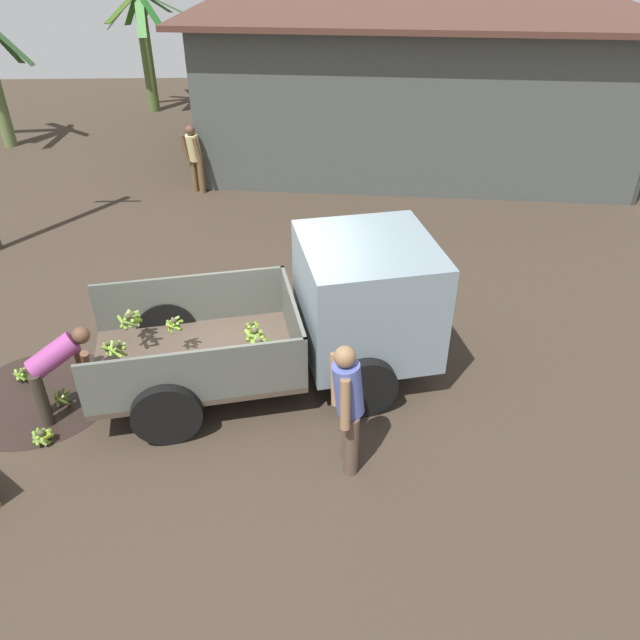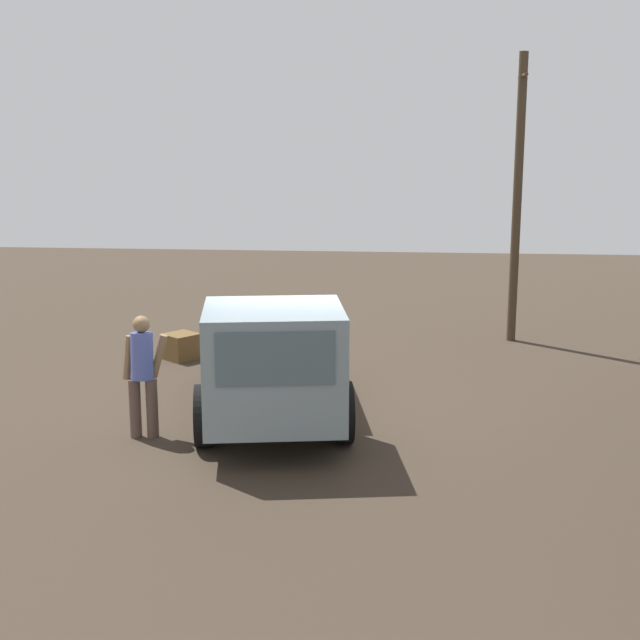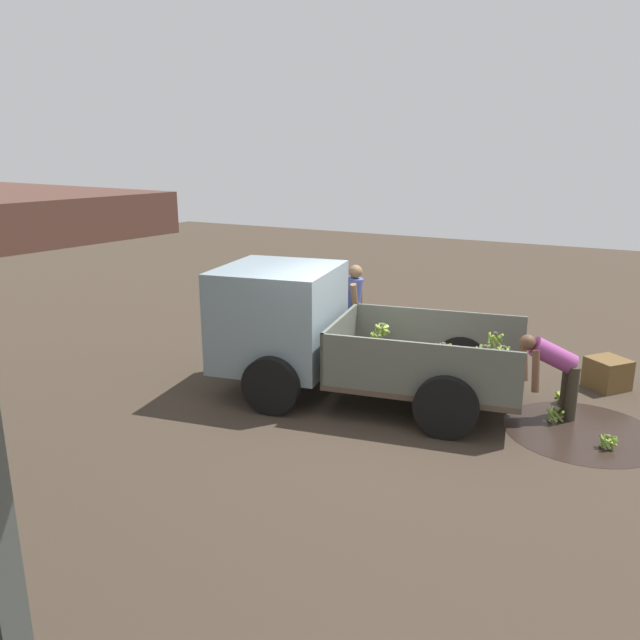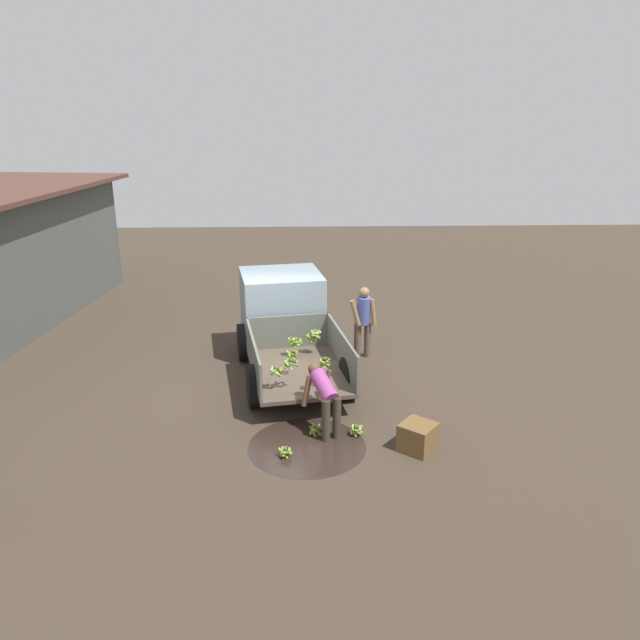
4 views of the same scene
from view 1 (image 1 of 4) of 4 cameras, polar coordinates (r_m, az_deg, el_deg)
name	(u,v)px [view 1 (image 1 of 4)]	position (r m, az deg, el deg)	size (l,w,h in m)	color
ground	(261,365)	(8.99, -5.41, -4.09)	(36.00, 36.00, 0.00)	#3A3025
mud_patch_0	(40,396)	(9.21, -24.26, -6.38)	(2.04, 2.04, 0.01)	black
cargo_truck	(337,307)	(8.27, 1.56, 1.16)	(4.71, 2.63, 1.94)	#4C3E33
warehouse_shed	(438,49)	(16.75, 10.77, 23.16)	(11.36, 8.26, 3.52)	#484D49
banana_palm_0	(290,59)	(21.82, -2.79, 22.71)	(2.18, 2.22, 2.55)	#505B3F
banana_palm_2	(146,49)	(21.33, -15.59, 22.76)	(2.69, 2.75, 3.43)	#4B612C
person_foreground_visitor	(348,403)	(6.88, 2.54, -7.61)	(0.40, 0.64, 1.70)	brown
person_worker_loading	(55,367)	(8.38, -23.09, -4.00)	(0.89, 0.74, 1.20)	#342E23
person_bystander_near_shed	(194,156)	(14.58, -11.41, 14.51)	(0.52, 0.49, 1.54)	brown
banana_bunch_on_ground_0	(23,374)	(9.54, -25.55, -4.48)	(0.23, 0.25, 0.19)	brown
banana_bunch_on_ground_1	(62,396)	(8.89, -22.54, -6.47)	(0.25, 0.25, 0.23)	brown
banana_bunch_on_ground_2	(42,436)	(8.40, -24.09, -9.66)	(0.25, 0.25, 0.21)	#48412E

